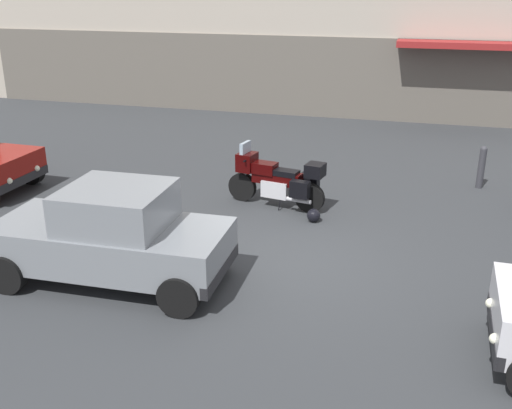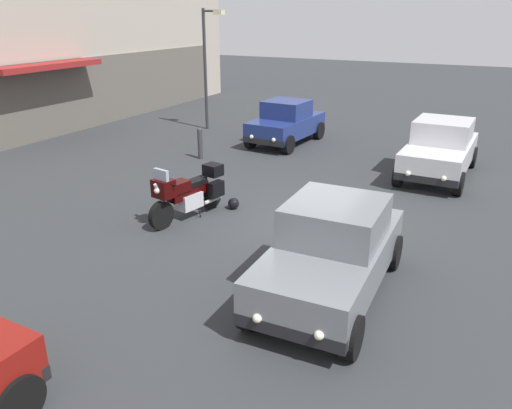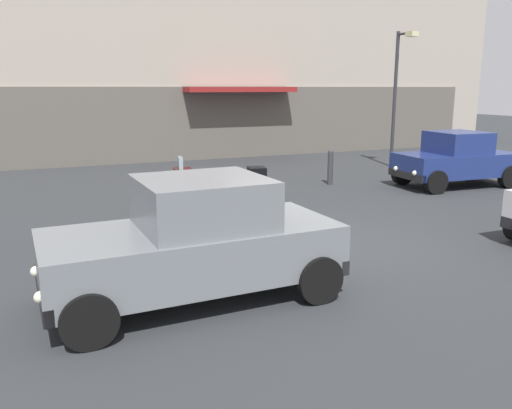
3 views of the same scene
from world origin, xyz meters
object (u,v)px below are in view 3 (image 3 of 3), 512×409
(motorcycle, at_px, (218,190))
(streetlamp_curbside, at_px, (398,86))
(car_wagon_end, at_px, (195,241))
(bollard_curbside, at_px, (330,166))
(helmet, at_px, (270,215))
(car_compact_side, at_px, (456,160))

(motorcycle, relative_size, streetlamp_curbside, 0.48)
(car_wagon_end, distance_m, bollard_curbside, 8.98)
(helmet, height_order, bollard_curbside, bollard_curbside)
(helmet, distance_m, bollard_curbside, 4.69)
(car_wagon_end, relative_size, bollard_curbside, 3.80)
(car_wagon_end, bearing_deg, motorcycle, -114.70)
(streetlamp_curbside, bearing_deg, helmet, -144.53)
(streetlamp_curbside, relative_size, bollard_curbside, 4.51)
(motorcycle, distance_m, car_compact_side, 7.53)
(car_compact_side, bearing_deg, streetlamp_curbside, -98.02)
(bollard_curbside, bearing_deg, motorcycle, -150.12)
(motorcycle, relative_size, car_wagon_end, 0.57)
(car_compact_side, height_order, bollard_curbside, car_compact_side)
(motorcycle, xyz_separation_m, car_compact_side, (7.48, 0.82, 0.15))
(motorcycle, height_order, car_compact_side, car_compact_side)
(car_compact_side, xyz_separation_m, car_wagon_end, (-9.23, -4.89, 0.04))
(motorcycle, xyz_separation_m, car_wagon_end, (-1.75, -4.06, 0.19))
(car_compact_side, bearing_deg, car_wagon_end, 31.84)
(car_compact_side, xyz_separation_m, streetlamp_curbside, (0.79, 3.74, 2.06))
(bollard_curbside, bearing_deg, streetlamp_curbside, 27.73)
(car_wagon_end, height_order, bollard_curbside, car_wagon_end)
(motorcycle, bearing_deg, car_wagon_end, 77.49)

